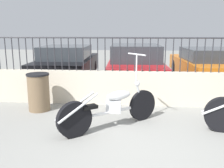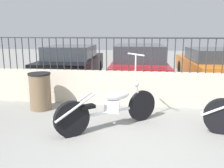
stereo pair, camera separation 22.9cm
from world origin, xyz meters
TOP-DOWN VIEW (x-y plane):
  - ground_plane at (0.00, 0.00)m, footprint 40.00×40.00m
  - low_wall at (0.00, 2.43)m, footprint 8.42×0.18m
  - fence_railing at (0.00, 2.43)m, footprint 8.42×0.04m
  - motorcycle_white at (-0.59, 0.78)m, footprint 1.80×1.48m
  - trash_bin at (-2.31, 1.77)m, footprint 0.52×0.52m
  - car_black at (-2.49, 4.98)m, footprint 1.89×4.06m
  - car_red at (-0.09, 4.91)m, footprint 1.94×4.62m
  - car_orange at (2.51, 5.50)m, footprint 2.11×4.32m

SIDE VIEW (x-z plane):
  - ground_plane at x=0.00m, z-range 0.00..0.00m
  - motorcycle_white at x=-0.59m, z-range -0.30..1.11m
  - low_wall at x=0.00m, z-range 0.00..0.85m
  - trash_bin at x=-2.31m, z-range 0.00..0.88m
  - car_orange at x=2.51m, z-range 0.02..1.25m
  - car_black at x=-2.49m, z-range 0.01..1.33m
  - car_red at x=-0.09m, z-range 0.00..1.38m
  - fence_railing at x=0.00m, z-range 0.99..1.82m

